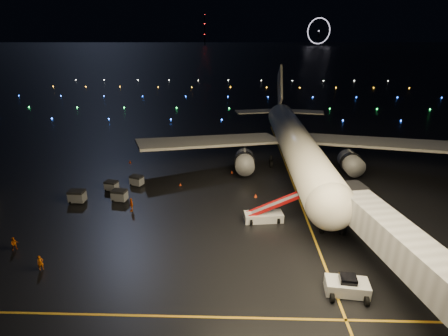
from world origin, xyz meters
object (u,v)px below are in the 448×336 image
Objects in this scene: baggage_cart_0 at (137,181)px; airliner at (294,122)px; baggage_cart_3 at (77,196)px; pushback_tug at (347,285)px; baggage_cart_1 at (111,186)px; crew_a at (40,263)px; belt_loader at (264,208)px; crew_c at (131,205)px; crew_b at (14,244)px; baggage_cart_2 at (120,196)px.

airliner is at bearing 43.86° from baggage_cart_0.
pushback_tug is at bearing -26.96° from baggage_cart_3.
baggage_cart_1 is (-28.91, 21.61, -0.14)m from pushback_tug.
belt_loader is at bearing -21.45° from crew_a.
crew_c is at bearing -58.51° from baggage_cart_0.
crew_b reaches higher than baggage_cart_1.
crew_b is at bearing -98.36° from baggage_cart_3.
belt_loader is 26.19m from baggage_cart_3.
crew_c is (10.35, 9.32, 0.17)m from crew_b.
airliner reaches higher than baggage_cart_1.
baggage_cart_3 is at bearing -115.96° from baggage_cart_1.
baggage_cart_2 is at bearing -78.92° from baggage_cart_0.
crew_c is at bearing -141.56° from airliner.
baggage_cart_0 is at bearing 46.56° from baggage_cart_1.
belt_loader is 17.61m from crew_c.
crew_a is 19.11m from baggage_cart_1.
airliner is at bearing 38.42° from baggage_cart_1.
crew_b is at bearing -113.11° from baggage_cart_2.
baggage_cart_3 reaches higher than baggage_cart_2.
crew_c is 1.00× the size of baggage_cart_0.
belt_loader is 3.31× the size of baggage_cart_3.
baggage_cart_3 reaches higher than crew_a.
baggage_cart_2 reaches higher than baggage_cart_0.
airliner is at bearing 0.77° from crew_a.
pushback_tug reaches higher than baggage_cart_2.
baggage_cart_1 is (-29.05, -12.80, -7.07)m from airliner.
baggage_cart_2 is at bearing 159.48° from belt_loader.
pushback_tug is (-0.14, -34.41, -6.93)m from airliner.
baggage_cart_0 reaches higher than crew_b.
belt_loader is at bearing 122.95° from pushback_tug.
crew_c is 0.88× the size of baggage_cart_3.
crew_b is 0.77× the size of baggage_cart_2.
belt_loader reaches higher than baggage_cart_0.
baggage_cart_3 is (-6.80, -6.13, 0.11)m from baggage_cart_0.
pushback_tug is at bearing 37.49° from crew_c.
baggage_cart_2 is (3.14, 15.62, 0.05)m from crew_a.
crew_b is (-27.82, -7.24, -0.95)m from belt_loader.
crew_a is 21.55m from baggage_cart_0.
airliner reaches higher than baggage_cart_2.
pushback_tug is 1.91× the size of baggage_cart_2.
pushback_tug is 32.19m from baggage_cart_2.
airliner reaches higher than crew_c.
baggage_cart_3 is (-3.49, -4.07, 0.14)m from baggage_cart_1.
pushback_tug is at bearing -69.85° from belt_loader.
crew_c is (-24.20, -19.20, -6.89)m from airliner.
pushback_tug is 2.12× the size of baggage_cart_1.
pushback_tug is 34.92m from crew_b.
belt_loader is 4.58× the size of crew_b.
crew_a is at bearing -178.53° from pushback_tug.
baggage_cart_2 is (-0.99, -5.53, 0.05)m from baggage_cart_0.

